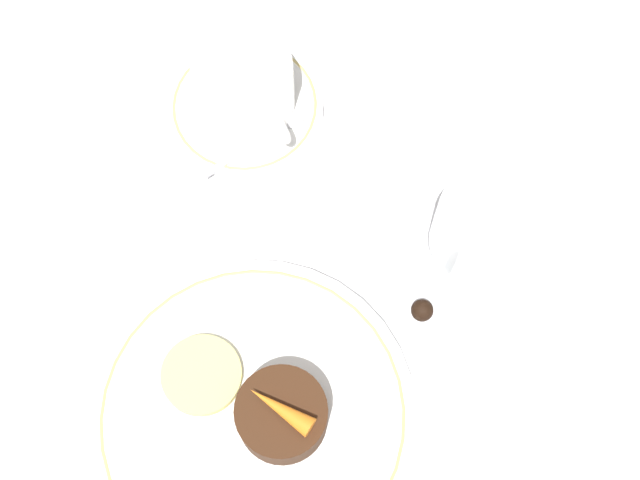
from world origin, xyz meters
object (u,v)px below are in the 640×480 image
(wine_glass, at_px, (475,230))
(dessert_cake, at_px, (282,415))
(fork, at_px, (158,229))
(dinner_plate, at_px, (253,416))
(coffee_cup, at_px, (245,85))

(wine_glass, xyz_separation_m, dessert_cake, (0.03, -0.21, -0.04))
(wine_glass, relative_size, fork, 0.60)
(dinner_plate, xyz_separation_m, fork, (-0.19, 0.03, -0.01))
(fork, xyz_separation_m, dessert_cake, (0.21, -0.01, 0.03))
(wine_glass, distance_m, dessert_cake, 0.22)
(dinner_plate, bearing_deg, coffee_cup, 146.90)
(dinner_plate, relative_size, dessert_cake, 3.66)
(coffee_cup, height_order, dessert_cake, coffee_cup)
(dinner_plate, relative_size, fork, 1.45)
(coffee_cup, height_order, wine_glass, wine_glass)
(wine_glass, height_order, dessert_cake, wine_glass)
(dessert_cake, bearing_deg, dinner_plate, -135.21)
(fork, distance_m, dessert_cake, 0.21)
(coffee_cup, xyz_separation_m, dessert_cake, (0.27, -0.14, -0.01))
(coffee_cup, bearing_deg, wine_glass, 16.21)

